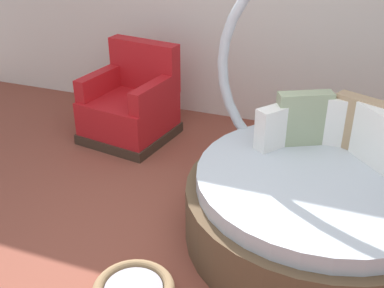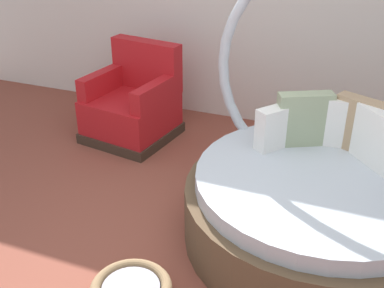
{
  "view_description": "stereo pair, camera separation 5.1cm",
  "coord_description": "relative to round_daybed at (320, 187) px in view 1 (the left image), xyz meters",
  "views": [
    {
      "loc": [
        0.87,
        -2.26,
        2.26
      ],
      "look_at": [
        -0.25,
        0.73,
        0.55
      ],
      "focal_mm": 44.54,
      "sensor_mm": 36.0,
      "label": 1
    },
    {
      "loc": [
        0.92,
        -2.25,
        2.26
      ],
      "look_at": [
        -0.25,
        0.73,
        0.55
      ],
      "focal_mm": 44.54,
      "sensor_mm": 36.0,
      "label": 2
    }
  ],
  "objects": [
    {
      "name": "ground_plane",
      "position": [
        -0.73,
        -0.74,
        -0.39
      ],
      "size": [
        8.0,
        8.0,
        0.02
      ],
      "primitive_type": "cube",
      "color": "brown"
    },
    {
      "name": "round_daybed",
      "position": [
        0.0,
        0.0,
        0.0
      ],
      "size": [
        1.88,
        1.88,
        2.0
      ],
      "color": "brown",
      "rests_on": "ground_plane"
    },
    {
      "name": "red_armchair",
      "position": [
        -1.98,
        0.93,
        -0.05
      ],
      "size": [
        0.91,
        0.91,
        0.94
      ],
      "color": "#38281E",
      "rests_on": "ground_plane"
    }
  ]
}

